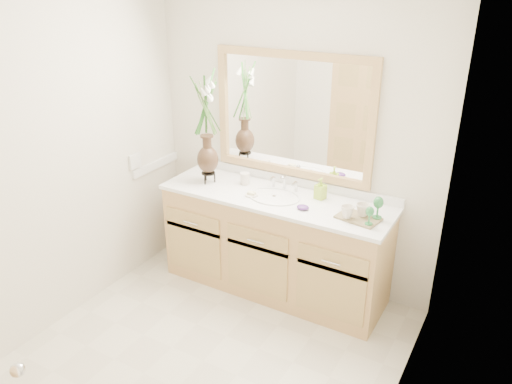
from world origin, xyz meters
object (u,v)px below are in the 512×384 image
Objects in this scene: flower_vase at (206,115)px; tray at (358,218)px; soap_bottle at (320,190)px; tumbler at (245,179)px.

flower_vase reaches higher than tray.
soap_bottle is (0.92, 0.16, -0.49)m from flower_vase.
tray is (1.01, -0.15, -0.04)m from tumbler.
flower_vase reaches higher than tumbler.
soap_bottle is at bearing 9.68° from flower_vase.
tray is at bearing -1.39° from flower_vase.
tray is at bearing -14.48° from soap_bottle.
tumbler is at bearing 22.10° from flower_vase.
flower_vase is 1.41m from tray.
tumbler is 0.64m from soap_bottle.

